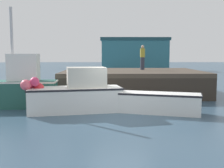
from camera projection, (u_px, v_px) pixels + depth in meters
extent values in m
cube|color=#334C60|center=(121.00, 118.00, 11.59)|extent=(120.00, 160.00, 0.10)
cube|color=#473D33|center=(131.00, 72.00, 18.48)|extent=(9.00, 6.53, 0.25)
cube|color=#312A23|center=(136.00, 90.00, 15.44)|extent=(9.00, 0.24, 1.30)
cylinder|color=#312A23|center=(63.00, 90.00, 15.46)|extent=(0.30, 0.30, 1.30)
cylinder|color=#312A23|center=(136.00, 89.00, 15.52)|extent=(0.30, 0.30, 1.30)
cylinder|color=#312A23|center=(208.00, 89.00, 15.58)|extent=(0.30, 0.30, 1.30)
cylinder|color=#312A23|center=(94.00, 80.00, 21.57)|extent=(0.30, 0.30, 1.30)
cylinder|color=#312A23|center=(162.00, 79.00, 21.65)|extent=(0.30, 0.30, 1.30)
cylinder|color=#312A23|center=(100.00, 90.00, 15.49)|extent=(4.14, 0.15, 1.19)
cube|color=#23564C|center=(14.00, 94.00, 13.60)|extent=(4.18, 1.41, 1.33)
cube|color=silver|center=(13.00, 82.00, 13.53)|extent=(4.26, 1.44, 0.08)
cube|color=silver|center=(24.00, 67.00, 13.49)|extent=(1.47, 0.98, 1.32)
cylinder|color=#B7B7BC|center=(11.00, 31.00, 13.27)|extent=(0.14, 0.14, 2.23)
cube|color=silver|center=(75.00, 99.00, 12.61)|extent=(4.37, 2.24, 1.13)
cube|color=black|center=(75.00, 88.00, 12.56)|extent=(4.46, 2.29, 0.08)
cube|color=beige|center=(86.00, 77.00, 12.61)|extent=(1.92, 1.53, 0.91)
sphere|color=orange|center=(40.00, 88.00, 12.42)|extent=(0.41, 0.41, 0.41)
sphere|color=#DB3866|center=(31.00, 84.00, 12.29)|extent=(0.35, 0.35, 0.35)
sphere|color=#DB3866|center=(35.00, 82.00, 11.94)|extent=(0.41, 0.41, 0.41)
sphere|color=red|center=(39.00, 88.00, 12.33)|extent=(0.47, 0.47, 0.47)
sphere|color=#EA5B70|center=(26.00, 85.00, 11.87)|extent=(0.47, 0.47, 0.47)
sphere|color=#EA5B70|center=(35.00, 86.00, 12.61)|extent=(0.34, 0.34, 0.34)
cube|color=silver|center=(156.00, 103.00, 12.32)|extent=(3.98, 2.07, 0.92)
cube|color=black|center=(156.00, 94.00, 12.27)|extent=(4.06, 2.11, 0.08)
cylinder|color=#2D3342|center=(142.00, 64.00, 19.15)|extent=(0.29, 0.29, 0.87)
cylinder|color=#9E9333|center=(143.00, 53.00, 19.07)|extent=(0.34, 0.34, 0.61)
sphere|color=tan|center=(143.00, 47.00, 19.03)|extent=(0.22, 0.22, 0.22)
cube|color=#2D6B7A|center=(134.00, 55.00, 46.43)|extent=(10.97, 4.10, 4.87)
cube|color=#1B4049|center=(135.00, 39.00, 46.14)|extent=(11.41, 4.26, 0.50)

